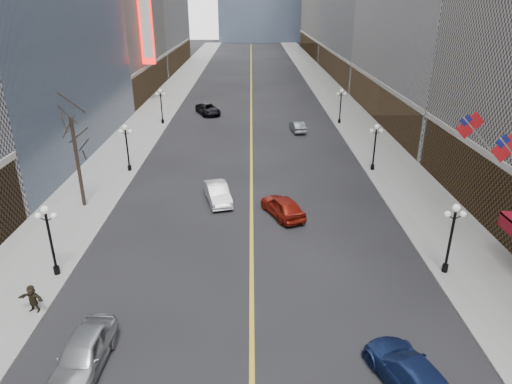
{
  "coord_description": "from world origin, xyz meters",
  "views": [
    {
      "loc": [
        0.02,
        6.39,
        15.56
      ],
      "look_at": [
        0.2,
        23.64,
        8.2
      ],
      "focal_mm": 32.0,
      "sensor_mm": 36.0,
      "label": 1
    }
  ],
  "objects_px": {
    "streetlamp_west_1": "(49,234)",
    "streetlamp_west_3": "(161,103)",
    "streetlamp_east_1": "(452,232)",
    "car_nb_near": "(83,354)",
    "car_nb_far": "(208,109)",
    "car_sb_near": "(412,375)",
    "streetlamp_east_2": "(375,142)",
    "car_sb_far": "(298,126)",
    "car_nb_mid": "(218,193)",
    "streetlamp_east_3": "(341,102)",
    "car_sb_mid": "(283,206)",
    "streetlamp_west_2": "(127,143)"
  },
  "relations": [
    {
      "from": "streetlamp_west_1",
      "to": "streetlamp_west_3",
      "type": "height_order",
      "value": "same"
    },
    {
      "from": "streetlamp_east_1",
      "to": "car_nb_near",
      "type": "height_order",
      "value": "streetlamp_east_1"
    },
    {
      "from": "streetlamp_west_3",
      "to": "car_nb_far",
      "type": "xyz_separation_m",
      "value": [
        5.58,
        5.6,
        -2.15
      ]
    },
    {
      "from": "car_sb_near",
      "to": "car_nb_far",
      "type": "bearing_deg",
      "value": -93.4
    },
    {
      "from": "streetlamp_east_2",
      "to": "car_sb_near",
      "type": "distance_m",
      "value": 27.43
    },
    {
      "from": "streetlamp_east_1",
      "to": "car_sb_far",
      "type": "distance_m",
      "value": 32.85
    },
    {
      "from": "streetlamp_west_3",
      "to": "car_nb_near",
      "type": "relative_size",
      "value": 0.92
    },
    {
      "from": "car_nb_near",
      "to": "car_sb_near",
      "type": "relative_size",
      "value": 0.92
    },
    {
      "from": "streetlamp_west_1",
      "to": "streetlamp_west_3",
      "type": "xyz_separation_m",
      "value": [
        0.0,
        36.0,
        0.0
      ]
    },
    {
      "from": "car_sb_near",
      "to": "streetlamp_east_2",
      "type": "bearing_deg",
      "value": -118.38
    },
    {
      "from": "car_nb_mid",
      "to": "streetlamp_east_1",
      "type": "bearing_deg",
      "value": -51.31
    },
    {
      "from": "streetlamp_east_3",
      "to": "car_nb_mid",
      "type": "xyz_separation_m",
      "value": [
        -14.58,
        -25.16,
        -2.13
      ]
    },
    {
      "from": "car_nb_mid",
      "to": "car_sb_mid",
      "type": "height_order",
      "value": "car_sb_mid"
    },
    {
      "from": "car_nb_near",
      "to": "car_nb_mid",
      "type": "bearing_deg",
      "value": 77.96
    },
    {
      "from": "streetlamp_east_1",
      "to": "car_sb_near",
      "type": "xyz_separation_m",
      "value": [
        -4.98,
        -8.88,
        -2.13
      ]
    },
    {
      "from": "streetlamp_east_1",
      "to": "streetlamp_west_1",
      "type": "distance_m",
      "value": 23.6
    },
    {
      "from": "streetlamp_east_3",
      "to": "car_nb_far",
      "type": "distance_m",
      "value": 19.0
    },
    {
      "from": "car_nb_far",
      "to": "car_nb_near",
      "type": "bearing_deg",
      "value": -114.01
    },
    {
      "from": "car_nb_far",
      "to": "car_sb_near",
      "type": "bearing_deg",
      "value": -97.93
    },
    {
      "from": "streetlamp_east_2",
      "to": "car_sb_mid",
      "type": "xyz_separation_m",
      "value": [
        -9.4,
        -9.86,
        -2.09
      ]
    },
    {
      "from": "streetlamp_east_2",
      "to": "car_nb_mid",
      "type": "relative_size",
      "value": 0.96
    },
    {
      "from": "streetlamp_west_3",
      "to": "car_sb_mid",
      "type": "height_order",
      "value": "streetlamp_west_3"
    },
    {
      "from": "car_nb_near",
      "to": "car_sb_far",
      "type": "xyz_separation_m",
      "value": [
        13.44,
        39.78,
        -0.16
      ]
    },
    {
      "from": "streetlamp_west_2",
      "to": "car_nb_mid",
      "type": "relative_size",
      "value": 0.96
    },
    {
      "from": "streetlamp_east_1",
      "to": "car_sb_mid",
      "type": "relative_size",
      "value": 0.95
    },
    {
      "from": "streetlamp_west_1",
      "to": "car_nb_near",
      "type": "height_order",
      "value": "streetlamp_west_1"
    },
    {
      "from": "streetlamp_east_3",
      "to": "car_sb_far",
      "type": "bearing_deg",
      "value": -147.67
    },
    {
      "from": "car_nb_far",
      "to": "car_sb_near",
      "type": "distance_m",
      "value": 52.15
    },
    {
      "from": "car_sb_near",
      "to": "streetlamp_west_3",
      "type": "bearing_deg",
      "value": -85.35
    },
    {
      "from": "streetlamp_west_1",
      "to": "car_sb_mid",
      "type": "xyz_separation_m",
      "value": [
        14.2,
        8.14,
        -2.09
      ]
    },
    {
      "from": "streetlamp_west_1",
      "to": "car_sb_far",
      "type": "relative_size",
      "value": 1.11
    },
    {
      "from": "streetlamp_west_3",
      "to": "streetlamp_west_1",
      "type": "bearing_deg",
      "value": -90.0
    },
    {
      "from": "car_nb_far",
      "to": "car_sb_near",
      "type": "height_order",
      "value": "car_sb_near"
    },
    {
      "from": "car_sb_near",
      "to": "car_sb_far",
      "type": "height_order",
      "value": "car_sb_near"
    },
    {
      "from": "car_nb_mid",
      "to": "streetlamp_west_1",
      "type": "bearing_deg",
      "value": -144.45
    },
    {
      "from": "streetlamp_east_3",
      "to": "streetlamp_west_1",
      "type": "xyz_separation_m",
      "value": [
        -23.6,
        -36.0,
        0.0
      ]
    },
    {
      "from": "streetlamp_east_1",
      "to": "streetlamp_west_1",
      "type": "relative_size",
      "value": 1.0
    },
    {
      "from": "car_nb_near",
      "to": "car_sb_far",
      "type": "relative_size",
      "value": 1.2
    },
    {
      "from": "car_sb_near",
      "to": "car_nb_mid",
      "type": "bearing_deg",
      "value": -81.93
    },
    {
      "from": "car_nb_mid",
      "to": "car_nb_near",
      "type": "bearing_deg",
      "value": -119.34
    },
    {
      "from": "car_sb_near",
      "to": "car_sb_mid",
      "type": "bearing_deg",
      "value": -93.33
    },
    {
      "from": "streetlamp_east_1",
      "to": "streetlamp_west_2",
      "type": "xyz_separation_m",
      "value": [
        -23.6,
        18.0,
        0.0
      ]
    },
    {
      "from": "streetlamp_east_2",
      "to": "streetlamp_west_3",
      "type": "xyz_separation_m",
      "value": [
        -23.6,
        18.0,
        0.0
      ]
    },
    {
      "from": "streetlamp_east_1",
      "to": "car_sb_mid",
      "type": "xyz_separation_m",
      "value": [
        -9.4,
        8.14,
        -2.09
      ]
    },
    {
      "from": "car_sb_near",
      "to": "car_sb_mid",
      "type": "xyz_separation_m",
      "value": [
        -4.42,
        17.02,
        0.04
      ]
    },
    {
      "from": "streetlamp_west_2",
      "to": "car_nb_mid",
      "type": "xyz_separation_m",
      "value": [
        9.02,
        -7.16,
        -2.13
      ]
    },
    {
      "from": "car_nb_mid",
      "to": "streetlamp_west_3",
      "type": "bearing_deg",
      "value": 95.03
    },
    {
      "from": "car_sb_mid",
      "to": "car_nb_near",
      "type": "bearing_deg",
      "value": 33.7
    },
    {
      "from": "car_nb_near",
      "to": "car_nb_mid",
      "type": "height_order",
      "value": "car_nb_near"
    },
    {
      "from": "car_sb_far",
      "to": "streetlamp_east_2",
      "type": "bearing_deg",
      "value": 105.91
    }
  ]
}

